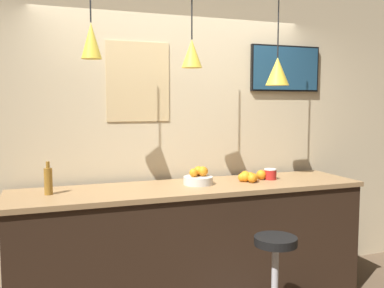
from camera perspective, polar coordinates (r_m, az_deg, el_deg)
name	(u,v)px	position (r m, az deg, el deg)	size (l,w,h in m)	color
back_wall	(175,131)	(3.97, -2.27, 1.70)	(8.00, 0.06, 2.90)	beige
service_counter	(192,245)	(3.72, 0.00, -13.32)	(2.95, 0.70, 1.02)	black
bar_stool	(275,282)	(3.28, 10.99, -17.59)	(0.46, 0.46, 0.76)	#B7B7BC
fruit_bowl	(199,178)	(3.64, 0.90, -4.49)	(0.25, 0.25, 0.15)	beige
orange_pile	(249,176)	(3.83, 7.64, -4.31)	(0.29, 0.24, 0.09)	orange
juice_bottle	(48,181)	(3.40, -18.62, -4.65)	(0.06, 0.06, 0.25)	olive
spread_jar	(270,174)	(3.93, 10.40, -3.97)	(0.11, 0.11, 0.10)	red
pendant_lamp_left	(91,40)	(3.37, -13.29, 13.31)	(0.15, 0.15, 0.76)	black
pendant_lamp_middle	(192,53)	(3.55, -0.02, 12.02)	(0.17, 0.17, 0.80)	black
pendant_lamp_right	(277,71)	(3.88, 11.32, 9.52)	(0.21, 0.21, 0.94)	black
mounted_tv	(285,69)	(4.40, 12.35, 9.80)	(0.76, 0.04, 0.45)	black
wall_poster	(138,82)	(3.84, -7.19, 8.22)	(0.56, 0.01, 0.70)	#DBBC84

